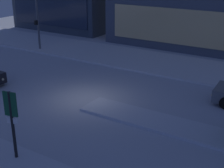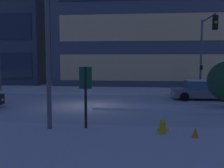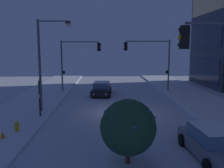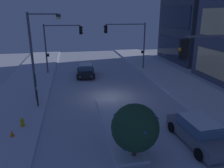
# 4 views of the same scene
# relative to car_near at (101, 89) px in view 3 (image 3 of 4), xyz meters

# --- Properties ---
(ground) EXTENTS (52.00, 52.00, 0.00)m
(ground) POSITION_rel_car_near_xyz_m (7.59, 1.71, -0.71)
(ground) COLOR silver
(curb_strip_near) EXTENTS (52.00, 5.20, 0.14)m
(curb_strip_near) POSITION_rel_car_near_xyz_m (7.59, -6.51, -0.64)
(curb_strip_near) COLOR silver
(curb_strip_near) RESTS_ON ground
(curb_strip_far) EXTENTS (52.00, 5.20, 0.14)m
(curb_strip_far) POSITION_rel_car_near_xyz_m (7.59, 9.94, -0.64)
(curb_strip_far) COLOR silver
(curb_strip_far) RESTS_ON ground
(median_strip) EXTENTS (9.00, 1.80, 0.14)m
(median_strip) POSITION_rel_car_near_xyz_m (12.76, 1.17, -0.64)
(median_strip) COLOR silver
(median_strip) RESTS_ON ground
(car_near) EXTENTS (4.60, 2.36, 1.49)m
(car_near) POSITION_rel_car_near_xyz_m (0.00, 0.00, 0.00)
(car_near) COLOR black
(car_near) RESTS_ON ground
(car_far) EXTENTS (4.66, 2.27, 1.49)m
(car_far) POSITION_rel_car_near_xyz_m (15.94, 5.54, -0.00)
(car_far) COLOR slate
(car_far) RESTS_ON ground
(traffic_light_corner_far_left) EXTENTS (0.32, 5.61, 6.27)m
(traffic_light_corner_far_left) POSITION_rel_car_near_xyz_m (-2.07, 5.99, 3.65)
(traffic_light_corner_far_left) COLOR #565960
(traffic_light_corner_far_left) RESTS_ON ground
(traffic_light_corner_near_left) EXTENTS (0.32, 4.79, 6.19)m
(traffic_light_corner_near_left) POSITION_rel_car_near_xyz_m (-1.97, -2.90, 3.55)
(traffic_light_corner_near_left) COLOR #565960
(traffic_light_corner_near_left) RESTS_ON ground
(street_lamp_arched) EXTENTS (0.56, 2.70, 7.48)m
(street_lamp_arched) POSITION_rel_car_near_xyz_m (7.39, -4.11, 4.17)
(street_lamp_arched) COLOR #565960
(street_lamp_arched) RESTS_ON ground
(fire_hydrant) EXTENTS (0.48, 0.26, 0.75)m
(fire_hydrant) POSITION_rel_car_near_xyz_m (12.21, -5.12, -0.35)
(fire_hydrant) COLOR gold
(fire_hydrant) RESTS_ON ground
(parking_info_sign) EXTENTS (0.55, 0.16, 2.85)m
(parking_info_sign) POSITION_rel_car_near_xyz_m (8.89, -4.54, 1.11)
(parking_info_sign) COLOR black
(parking_info_sign) RESTS_ON ground
(decorated_tree_median) EXTENTS (2.49, 2.49, 3.04)m
(decorated_tree_median) POSITION_rel_car_near_xyz_m (16.63, 1.38, 1.08)
(decorated_tree_median) COLOR #473323
(decorated_tree_median) RESTS_ON ground
(construction_cone) EXTENTS (0.36, 0.36, 0.55)m
(construction_cone) POSITION_rel_car_near_xyz_m (13.43, -5.49, -0.44)
(construction_cone) COLOR orange
(construction_cone) RESTS_ON ground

